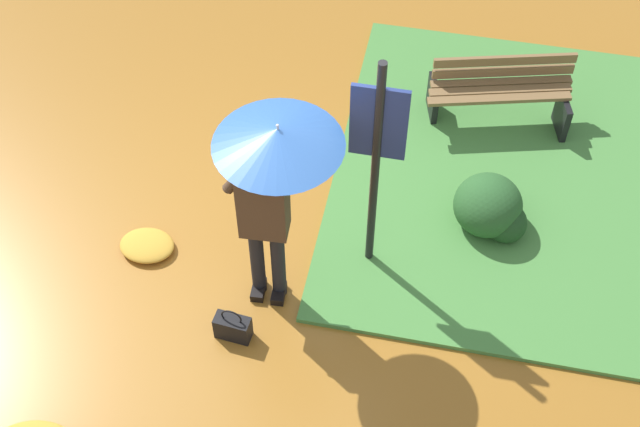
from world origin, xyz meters
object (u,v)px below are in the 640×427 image
object	(u,v)px
info_sign_post	(377,147)
park_bench	(500,92)
handbag	(233,327)
person_with_umbrella	(272,171)

from	to	relation	value
info_sign_post	park_bench	xyz separation A→B (m)	(0.96, 1.96, -1.04)
info_sign_post	handbag	xyz separation A→B (m)	(-0.98, -1.02, -1.32)
handbag	park_bench	distance (m)	3.56
info_sign_post	park_bench	distance (m)	2.42
person_with_umbrella	info_sign_post	size ratio (longest dim) A/B	0.89
person_with_umbrella	park_bench	xyz separation A→B (m)	(1.67, 2.46, -1.15)
person_with_umbrella	park_bench	distance (m)	3.19
person_with_umbrella	park_bench	world-z (taller)	person_with_umbrella
person_with_umbrella	handbag	size ratio (longest dim) A/B	5.53
person_with_umbrella	info_sign_post	world-z (taller)	info_sign_post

